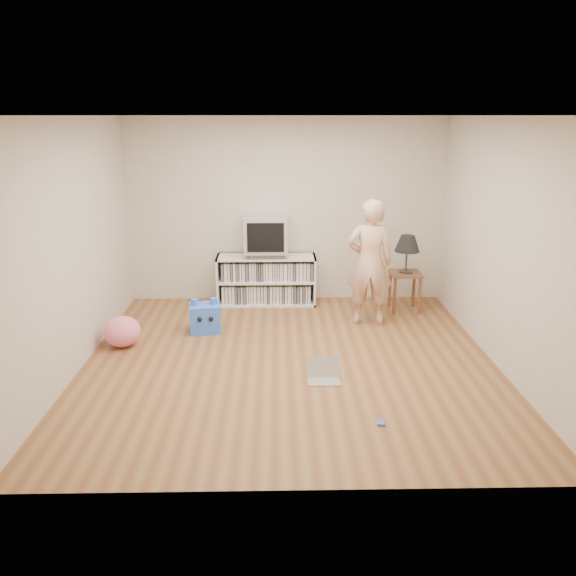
# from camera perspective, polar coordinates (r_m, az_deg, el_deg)

# --- Properties ---
(ground) EXTENTS (4.50, 4.50, 0.00)m
(ground) POSITION_cam_1_polar(r_m,az_deg,el_deg) (6.27, 0.14, -7.40)
(ground) COLOR brown
(ground) RESTS_ON ground
(walls) EXTENTS (4.52, 4.52, 2.60)m
(walls) POSITION_cam_1_polar(r_m,az_deg,el_deg) (5.85, 0.15, 4.27)
(walls) COLOR beige
(walls) RESTS_ON ground
(ceiling) EXTENTS (4.50, 4.50, 0.01)m
(ceiling) POSITION_cam_1_polar(r_m,az_deg,el_deg) (5.70, 0.16, 17.11)
(ceiling) COLOR white
(ceiling) RESTS_ON walls
(media_unit) EXTENTS (1.40, 0.45, 0.70)m
(media_unit) POSITION_cam_1_polar(r_m,az_deg,el_deg) (8.06, -2.21, 0.88)
(media_unit) COLOR white
(media_unit) RESTS_ON ground
(dvd_deck) EXTENTS (0.45, 0.35, 0.07)m
(dvd_deck) POSITION_cam_1_polar(r_m,az_deg,el_deg) (7.94, -2.24, 3.52)
(dvd_deck) COLOR gray
(dvd_deck) RESTS_ON media_unit
(crt_tv) EXTENTS (0.60, 0.53, 0.50)m
(crt_tv) POSITION_cam_1_polar(r_m,az_deg,el_deg) (7.88, -2.27, 5.53)
(crt_tv) COLOR #A1A1A6
(crt_tv) RESTS_ON dvd_deck
(side_table) EXTENTS (0.42, 0.42, 0.55)m
(side_table) POSITION_cam_1_polar(r_m,az_deg,el_deg) (7.87, 11.79, 0.63)
(side_table) COLOR brown
(side_table) RESTS_ON ground
(table_lamp) EXTENTS (0.34, 0.34, 0.52)m
(table_lamp) POSITION_cam_1_polar(r_m,az_deg,el_deg) (7.74, 12.03, 4.36)
(table_lamp) COLOR #333333
(table_lamp) RESTS_ON side_table
(person) EXTENTS (0.62, 0.43, 1.63)m
(person) POSITION_cam_1_polar(r_m,az_deg,el_deg) (7.20, 8.28, 2.56)
(person) COLOR beige
(person) RESTS_ON ground
(laptop) EXTENTS (0.33, 0.26, 0.23)m
(laptop) POSITION_cam_1_polar(r_m,az_deg,el_deg) (5.84, 3.61, -8.69)
(laptop) COLOR silver
(laptop) RESTS_ON ground
(playing_cards) EXTENTS (0.08, 0.10, 0.02)m
(playing_cards) POSITION_cam_1_polar(r_m,az_deg,el_deg) (5.15, 9.45, -13.35)
(playing_cards) COLOR #4A5FC5
(playing_cards) RESTS_ON ground
(plush_blue) EXTENTS (0.41, 0.36, 0.43)m
(plush_blue) POSITION_cam_1_polar(r_m,az_deg,el_deg) (7.10, -8.43, -2.98)
(plush_blue) COLOR #2F66FB
(plush_blue) RESTS_ON ground
(plush_pink) EXTENTS (0.44, 0.44, 0.36)m
(plush_pink) POSITION_cam_1_polar(r_m,az_deg,el_deg) (6.87, -16.49, -4.26)
(plush_pink) COLOR pink
(plush_pink) RESTS_ON ground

